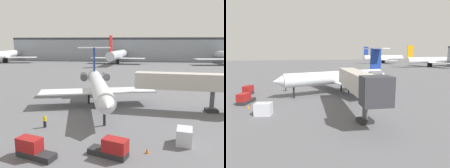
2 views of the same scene
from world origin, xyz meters
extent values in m
cube|color=#5B5B60|center=(0.00, 0.00, -0.05)|extent=(400.00, 400.00, 0.10)
cylinder|color=silver|center=(2.39, -1.83, 3.56)|extent=(8.48, 23.43, 2.75)
cone|color=silver|center=(5.50, -13.98, 3.56)|extent=(3.07, 2.78, 2.61)
cone|color=silver|center=(-0.75, 10.41, 3.56)|extent=(2.90, 3.10, 2.33)
cube|color=silver|center=(7.39, 0.48, 2.49)|extent=(10.00, 6.54, 0.24)
cube|color=silver|center=(-3.11, -2.21, 2.49)|extent=(10.00, 6.54, 0.24)
cylinder|color=#595960|center=(2.42, 7.20, 3.96)|extent=(2.25, 3.47, 1.50)
cylinder|color=#595960|center=(-1.98, 6.07, 3.96)|extent=(2.25, 3.47, 1.50)
cube|color=navy|center=(-0.27, 8.57, 7.42)|extent=(1.03, 3.16, 4.99)
cube|color=silver|center=(-0.27, 8.57, 9.82)|extent=(7.18, 4.01, 0.20)
cylinder|color=black|center=(4.80, -11.27, 1.09)|extent=(0.36, 0.36, 2.19)
cylinder|color=black|center=(3.44, 0.50, 1.09)|extent=(0.36, 0.36, 2.19)
cylinder|color=black|center=(0.34, -0.29, 1.09)|extent=(0.36, 0.36, 2.19)
cube|color=#B7B2A8|center=(16.89, -2.71, 4.81)|extent=(16.52, 4.27, 2.60)
cube|color=#333338|center=(24.62, -3.51, 4.81)|extent=(2.72, 3.43, 3.20)
cylinder|color=#4C4C51|center=(20.95, -3.13, 1.76)|extent=(0.70, 0.70, 3.51)
cube|color=#262626|center=(20.95, -3.13, 0.25)|extent=(1.80, 1.80, 0.50)
cube|color=black|center=(-2.89, -12.77, 0.42)|extent=(0.33, 0.25, 0.85)
cube|color=yellow|center=(-2.89, -12.77, 1.15)|extent=(0.41, 0.27, 0.60)
sphere|color=tan|center=(-2.89, -12.77, 1.57)|extent=(0.24, 0.24, 0.24)
cube|color=#262628|center=(-0.50, -20.77, 0.30)|extent=(4.24, 2.56, 0.60)
cube|color=maroon|center=(-1.26, -20.53, 1.25)|extent=(2.71, 2.07, 1.30)
cube|color=#262628|center=(6.36, -19.58, 0.30)|extent=(4.24, 2.70, 0.60)
cube|color=maroon|center=(7.11, -19.85, 1.25)|extent=(2.74, 2.14, 1.30)
cube|color=silver|center=(14.35, -15.95, 0.89)|extent=(2.09, 2.58, 1.77)
cone|color=orange|center=(10.24, -18.64, 0.28)|extent=(0.36, 0.36, 0.55)
cylinder|color=white|center=(-108.26, 68.83, 4.59)|extent=(7.90, 37.90, 4.39)
cube|color=navy|center=(-106.69, 52.08, 10.29)|extent=(0.67, 4.01, 7.00)
cube|color=white|center=(-108.26, 68.83, 2.80)|extent=(32.05, 8.94, 0.30)
cube|color=black|center=(-108.26, 68.83, 1.20)|extent=(1.20, 2.80, 2.40)
cylinder|color=white|center=(-60.54, 75.84, 4.28)|extent=(9.18, 37.70, 3.76)
cube|color=orange|center=(-58.10, 59.24, 9.66)|extent=(0.88, 4.00, 7.00)
cube|color=white|center=(-60.54, 75.84, 2.80)|extent=(32.08, 10.52, 0.30)
cube|color=black|center=(-60.54, 75.84, 1.20)|extent=(1.20, 2.80, 2.40)
camera|label=1|loc=(9.21, -41.12, 11.17)|focal=37.83mm
camera|label=2|loc=(42.98, -12.73, 8.82)|focal=31.12mm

